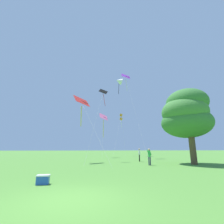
% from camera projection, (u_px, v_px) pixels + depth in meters
% --- Properties ---
extents(ground_plane, '(400.00, 400.00, 0.00)m').
position_uv_depth(ground_plane, '(69.00, 200.00, 5.27)').
color(ground_plane, '#4C8433').
extents(kite_white_distant, '(2.11, 5.29, 22.21)m').
position_uv_depth(kite_white_distant, '(119.00, 81.00, 46.20)').
color(kite_white_distant, white).
rests_on(kite_white_distant, ground_plane).
extents(kite_orange_box, '(4.30, 8.42, 11.45)m').
position_uv_depth(kite_orange_box, '(121.00, 117.00, 44.51)').
color(kite_orange_box, orange).
rests_on(kite_orange_box, ground_plane).
extents(kite_pink_low, '(1.91, 5.70, 9.58)m').
position_uv_depth(kite_pink_low, '(103.00, 122.00, 34.70)').
color(kite_pink_low, pink).
rests_on(kite_pink_low, ground_plane).
extents(kite_black_large, '(3.40, 6.69, 11.14)m').
position_uv_depth(kite_black_large, '(103.00, 95.00, 24.59)').
color(kite_black_large, black).
rests_on(kite_black_large, ground_plane).
extents(kite_red_high, '(4.40, 8.58, 9.22)m').
position_uv_depth(kite_red_high, '(82.00, 106.00, 22.39)').
color(kite_red_high, red).
rests_on(kite_red_high, ground_plane).
extents(kite_purple_streamer, '(2.17, 10.34, 18.40)m').
position_uv_depth(kite_purple_streamer, '(126.00, 80.00, 34.86)').
color(kite_purple_streamer, purple).
rests_on(kite_purple_streamer, ground_plane).
extents(person_in_red_shirt, '(0.56, 0.24, 1.73)m').
position_uv_depth(person_in_red_shirt, '(149.00, 155.00, 16.84)').
color(person_in_red_shirt, '#2D3351').
rests_on(person_in_red_shirt, ground_plane).
extents(person_near_tree, '(0.36, 0.53, 1.77)m').
position_uv_depth(person_near_tree, '(139.00, 154.00, 22.11)').
color(person_near_tree, black).
rests_on(person_near_tree, ground_plane).
extents(tree_left_oak, '(5.91, 5.88, 8.87)m').
position_uv_depth(tree_left_oak, '(186.00, 114.00, 19.10)').
color(tree_left_oak, brown).
rests_on(tree_left_oak, ground_plane).
extents(picnic_cooler, '(0.60, 0.40, 0.44)m').
position_uv_depth(picnic_cooler, '(43.00, 179.00, 7.69)').
color(picnic_cooler, '#2351B2').
rests_on(picnic_cooler, ground_plane).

